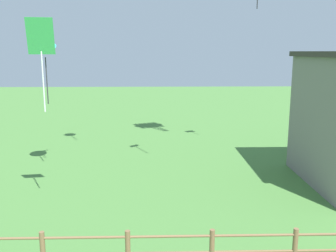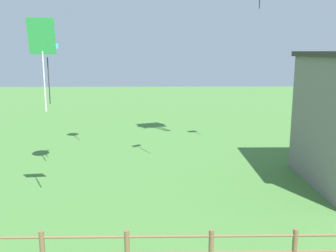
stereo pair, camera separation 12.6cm
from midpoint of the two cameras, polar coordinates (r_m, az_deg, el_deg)
wooden_fence at (r=10.57m, az=-0.05°, el=-18.07°), size 20.51×0.14×1.19m
kite_green_diamond at (r=13.98m, az=-19.06°, el=11.62°), size 0.95×0.46×3.26m
kite_cyan_delta at (r=18.42m, az=-18.44°, el=10.95°), size 1.33×1.28×2.88m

